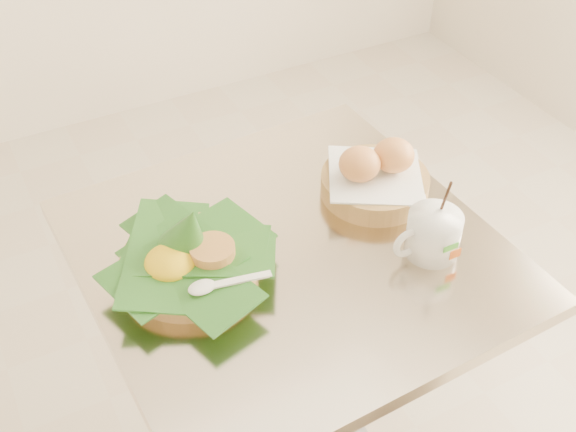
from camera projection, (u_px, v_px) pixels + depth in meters
name	position (u px, v px, depth m)	size (l,w,h in m)	color
cafe_table	(290.00, 330.00, 1.42)	(0.73, 0.73, 0.75)	gray
rice_basket	(188.00, 257.00, 1.21)	(0.29, 0.29, 0.15)	tan
bread_basket	(375.00, 177.00, 1.37)	(0.24, 0.24, 0.11)	tan
coffee_mug	(432.00, 234.00, 1.24)	(0.13, 0.10, 0.16)	white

